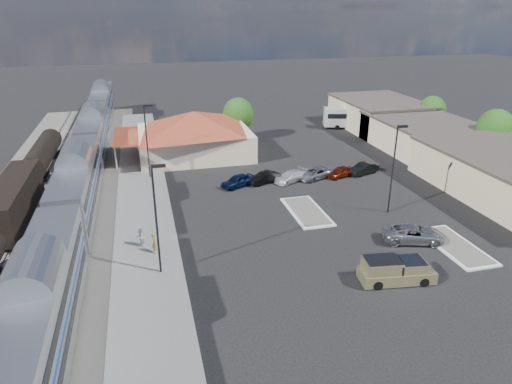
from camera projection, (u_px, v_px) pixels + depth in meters
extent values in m
plane|color=black|center=(274.00, 225.00, 43.52)|extent=(280.00, 280.00, 0.00)
cube|color=#4C4944|center=(52.00, 213.00, 45.88)|extent=(16.00, 100.00, 0.12)
cube|color=gray|center=(144.00, 212.00, 46.13)|extent=(5.50, 92.00, 0.18)
cube|color=silver|center=(41.00, 314.00, 26.05)|extent=(3.00, 20.00, 5.00)
cube|color=black|center=(49.00, 352.00, 27.09)|extent=(2.20, 16.00, 0.60)
cube|color=silver|center=(78.00, 185.00, 44.89)|extent=(3.00, 20.00, 5.00)
cube|color=black|center=(82.00, 210.00, 45.93)|extent=(2.20, 16.00, 0.60)
cube|color=silver|center=(94.00, 132.00, 63.73)|extent=(3.00, 20.00, 5.00)
cube|color=black|center=(97.00, 151.00, 64.77)|extent=(2.20, 16.00, 0.60)
cube|color=silver|center=(102.00, 103.00, 82.58)|extent=(3.00, 20.00, 5.00)
cube|color=black|center=(104.00, 118.00, 83.62)|extent=(2.20, 16.00, 0.60)
cube|color=black|center=(13.00, 200.00, 43.68)|extent=(2.80, 14.00, 3.60)
cube|color=black|center=(17.00, 217.00, 44.40)|extent=(2.20, 12.00, 0.60)
cylinder|color=black|center=(43.00, 153.00, 58.07)|extent=(2.80, 14.00, 2.80)
cube|color=black|center=(45.00, 166.00, 58.75)|extent=(2.20, 12.00, 0.60)
cube|color=#CAB494|center=(195.00, 143.00, 63.35)|extent=(15.00, 12.00, 3.60)
pyramid|color=maroon|center=(194.00, 121.00, 62.18)|extent=(15.30, 12.24, 2.60)
cube|color=maroon|center=(126.00, 136.00, 60.70)|extent=(3.20, 9.60, 0.25)
cube|color=#C6B28C|center=(426.00, 137.00, 65.31)|extent=(12.00, 18.00, 4.00)
cube|color=#3F3833|center=(429.00, 122.00, 64.50)|extent=(12.40, 18.40, 0.30)
cube|color=#C6B28C|center=(379.00, 115.00, 77.78)|extent=(12.00, 16.00, 4.50)
cube|color=#3F3833|center=(380.00, 100.00, 76.87)|extent=(12.40, 16.40, 0.30)
cube|color=silver|center=(307.00, 212.00, 46.20)|extent=(3.30, 7.50, 0.15)
cube|color=#4C4944|center=(307.00, 211.00, 46.17)|extent=(2.70, 6.90, 0.10)
cube|color=silver|center=(455.00, 246.00, 39.51)|extent=(3.30, 7.50, 0.15)
cube|color=#4C4944|center=(455.00, 245.00, 39.48)|extent=(2.70, 6.90, 0.10)
cylinder|color=black|center=(156.00, 222.00, 33.92)|extent=(0.16, 0.16, 9.00)
cube|color=black|center=(159.00, 166.00, 32.39)|extent=(1.00, 0.25, 0.22)
cylinder|color=black|center=(147.00, 143.00, 53.66)|extent=(0.16, 0.16, 9.00)
cube|color=black|center=(148.00, 106.00, 52.14)|extent=(1.00, 0.25, 0.22)
cylinder|color=black|center=(393.00, 170.00, 44.56)|extent=(0.16, 0.16, 9.00)
cube|color=black|center=(403.00, 126.00, 43.03)|extent=(1.00, 0.25, 0.22)
cylinder|color=#382314|center=(491.00, 150.00, 61.52)|extent=(0.30, 0.30, 2.86)
ellipsoid|color=#164814|center=(495.00, 129.00, 60.46)|extent=(4.94, 4.94, 5.46)
cylinder|color=#382314|center=(430.00, 126.00, 74.14)|extent=(0.30, 0.30, 2.55)
ellipsoid|color=#164814|center=(432.00, 111.00, 73.19)|extent=(4.41, 4.41, 4.87)
cylinder|color=#382314|center=(238.00, 132.00, 70.61)|extent=(0.30, 0.30, 2.73)
ellipsoid|color=#164814|center=(238.00, 115.00, 69.60)|extent=(4.71, 4.71, 5.21)
cube|color=tan|center=(396.00, 275.00, 34.44)|extent=(5.79, 2.75, 0.91)
cube|color=tan|center=(397.00, 267.00, 34.18)|extent=(2.35, 2.19, 0.96)
cube|color=tan|center=(398.00, 266.00, 34.14)|extent=(2.91, 2.26, 1.11)
cylinder|color=black|center=(424.00, 282.00, 33.87)|extent=(0.76, 0.38, 0.73)
cylinder|color=black|center=(413.00, 269.00, 35.55)|extent=(0.76, 0.38, 0.73)
cylinder|color=black|center=(378.00, 285.00, 33.49)|extent=(0.76, 0.38, 0.73)
cylinder|color=black|center=(369.00, 272.00, 35.16)|extent=(0.76, 0.38, 0.73)
imported|color=#A4A7AC|center=(414.00, 234.00, 40.20)|extent=(5.95, 4.05, 1.51)
cube|color=white|center=(356.00, 117.00, 77.47)|extent=(10.99, 5.04, 3.05)
cube|color=black|center=(356.00, 115.00, 77.33)|extent=(10.17, 4.85, 0.81)
cylinder|color=black|center=(379.00, 127.00, 77.03)|extent=(0.85, 0.47, 0.81)
cylinder|color=black|center=(376.00, 124.00, 78.97)|extent=(0.85, 0.47, 0.81)
cylinder|color=black|center=(337.00, 127.00, 77.11)|extent=(0.85, 0.47, 0.81)
cylinder|color=black|center=(335.00, 124.00, 79.05)|extent=(0.85, 0.47, 0.81)
imported|color=gold|center=(154.00, 243.00, 38.02)|extent=(0.53, 0.72, 1.79)
imported|color=silver|center=(140.00, 237.00, 39.05)|extent=(0.95, 1.06, 1.81)
imported|color=#0B1B3B|center=(238.00, 181.00, 52.63)|extent=(4.52, 3.38, 1.43)
imported|color=black|center=(264.00, 178.00, 53.65)|extent=(4.26, 2.73, 1.33)
imported|color=white|center=(291.00, 176.00, 54.12)|extent=(4.79, 3.58, 1.29)
imported|color=#919299|center=(315.00, 173.00, 55.12)|extent=(5.11, 3.76, 1.29)
imported|color=maroon|center=(341.00, 172.00, 55.58)|extent=(4.11, 2.77, 1.30)
imported|color=black|center=(363.00, 169.00, 56.56)|extent=(4.49, 2.82, 1.40)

